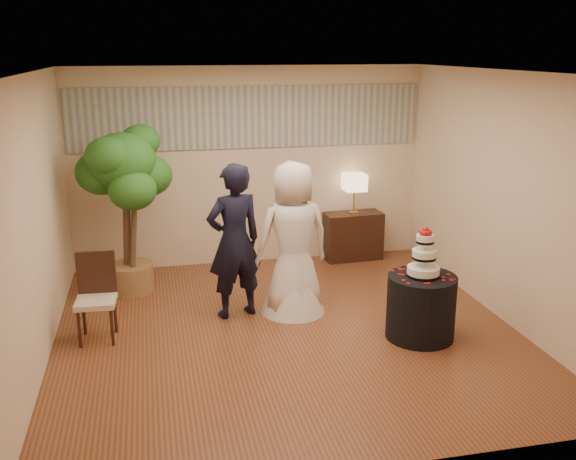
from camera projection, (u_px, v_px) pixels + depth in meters
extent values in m
cube|color=brown|center=(287.00, 331.00, 7.12)|extent=(5.00, 5.00, 0.00)
cube|color=white|center=(287.00, 72.00, 6.35)|extent=(5.00, 5.00, 0.00)
cube|color=beige|center=(249.00, 167.00, 9.09)|extent=(5.00, 0.06, 2.80)
cube|color=beige|center=(364.00, 295.00, 4.39)|extent=(5.00, 0.06, 2.80)
cube|color=beige|center=(36.00, 222.00, 6.22)|extent=(0.06, 5.00, 2.80)
cube|color=beige|center=(502.00, 197.00, 7.25)|extent=(0.06, 5.00, 2.80)
cube|color=#A1A596|center=(249.00, 117.00, 8.88)|extent=(4.90, 0.02, 0.85)
imported|color=black|center=(234.00, 241.00, 7.31)|extent=(0.75, 0.60, 1.81)
imported|color=white|center=(293.00, 238.00, 7.42)|extent=(0.98, 0.88, 1.81)
cylinder|color=black|center=(421.00, 307.00, 6.89)|extent=(0.93, 0.93, 0.70)
cube|color=black|center=(353.00, 236.00, 9.47)|extent=(0.86, 0.43, 0.70)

